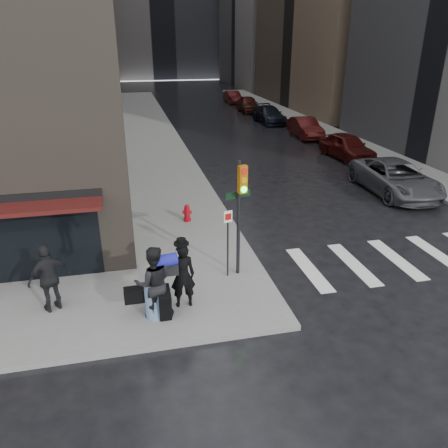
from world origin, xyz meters
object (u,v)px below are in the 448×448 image
at_px(parked_car_3, 269,115).
at_px(parked_car_5, 233,97).
at_px(man_jeans, 153,283).
at_px(parked_car_2, 305,128).
at_px(parked_car_4, 248,104).
at_px(parked_car_0, 395,178).
at_px(man_greycoat, 50,278).
at_px(fire_hydrant, 187,214).
at_px(man_overcoat, 179,280).
at_px(parked_car_1, 347,146).
at_px(traffic_light, 239,204).

distance_m(parked_car_3, parked_car_5, 13.09).
height_order(man_jeans, parked_car_2, man_jeans).
bearing_deg(parked_car_4, parked_car_0, -85.63).
bearing_deg(man_jeans, parked_car_3, -114.71).
xyz_separation_m(man_greycoat, fire_hydrant, (4.45, 5.39, -0.66)).
xyz_separation_m(man_jeans, fire_hydrant, (1.79, 6.33, -0.71)).
bearing_deg(man_jeans, man_overcoat, -161.07).
relative_size(parked_car_0, parked_car_3, 1.14).
bearing_deg(parked_car_0, parked_car_1, 84.97).
bearing_deg(fire_hydrant, parked_car_2, 52.88).
distance_m(man_overcoat, parked_car_5, 42.06).
xyz_separation_m(man_overcoat, fire_hydrant, (1.10, 6.08, -0.56)).
bearing_deg(parked_car_2, man_overcoat, -118.97).
relative_size(man_greycoat, parked_car_5, 0.48).
relative_size(man_overcoat, parked_car_0, 0.37).
distance_m(man_jeans, parked_car_4, 36.27).
xyz_separation_m(man_overcoat, man_greycoat, (-3.35, 0.69, 0.10)).
relative_size(fire_hydrant, parked_car_3, 0.14).
relative_size(man_greycoat, parked_car_0, 0.35).
bearing_deg(parked_car_2, traffic_light, -116.31).
relative_size(traffic_light, parked_car_2, 0.82).
bearing_deg(parked_car_1, parked_car_3, 88.48).
distance_m(man_overcoat, traffic_light, 2.88).
relative_size(man_overcoat, man_greycoat, 1.07).
relative_size(man_jeans, parked_car_4, 0.45).
xyz_separation_m(traffic_light, parked_car_0, (9.45, 6.30, -1.71)).
height_order(man_overcoat, parked_car_1, man_overcoat).
height_order(man_overcoat, man_greycoat, man_overcoat).
height_order(man_overcoat, parked_car_4, man_overcoat).
distance_m(man_overcoat, man_jeans, 0.75).
xyz_separation_m(man_greycoat, parked_car_4, (14.82, 33.22, -0.36)).
bearing_deg(parked_car_3, man_overcoat, -114.22).
height_order(man_jeans, parked_car_0, man_jeans).
bearing_deg(parked_car_1, man_overcoat, -135.70).
xyz_separation_m(fire_hydrant, parked_car_2, (11.16, 14.74, 0.27)).
bearing_deg(parked_car_5, fire_hydrant, -108.28).
bearing_deg(parked_car_1, man_jeans, -136.75).
distance_m(man_greycoat, traffic_light, 5.59).
xyz_separation_m(parked_car_0, parked_car_1, (0.85, 6.55, 0.00)).
bearing_deg(traffic_light, parked_car_0, 18.79).
relative_size(man_overcoat, parked_car_2, 0.47).
distance_m(fire_hydrant, parked_car_2, 18.49).
height_order(man_greycoat, parked_car_3, man_greycoat).
bearing_deg(parked_car_1, parked_car_2, 85.69).
xyz_separation_m(man_greycoat, parked_car_2, (15.60, 20.13, -0.39)).
relative_size(man_greycoat, parked_car_3, 0.39).
bearing_deg(parked_car_4, parked_car_5, 94.24).
bearing_deg(fire_hydrant, parked_car_1, 36.13).
distance_m(man_jeans, traffic_light, 3.44).
bearing_deg(man_jeans, parked_car_1, -132.66).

